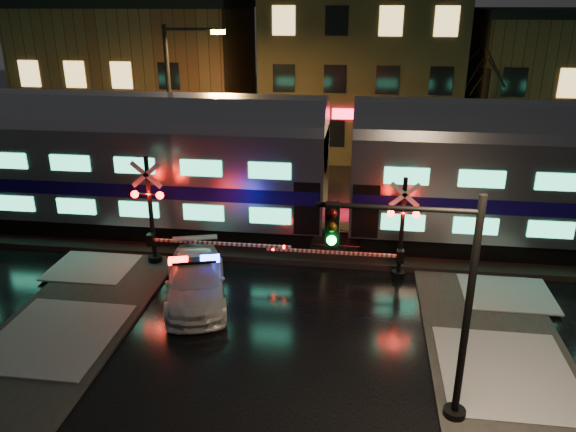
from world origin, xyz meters
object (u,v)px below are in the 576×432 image
(crossing_signal_right, at_px, (391,239))
(traffic_light, at_px, (427,307))
(streetlight, at_px, (176,106))
(crossing_signal_left, at_px, (160,223))
(police_car, at_px, (196,280))

(crossing_signal_right, height_order, traffic_light, traffic_light)
(streetlight, bearing_deg, crossing_signal_left, -78.66)
(traffic_light, bearing_deg, streetlight, 122.51)
(crossing_signal_right, distance_m, crossing_signal_left, 8.51)
(crossing_signal_left, relative_size, traffic_light, 1.04)
(crossing_signal_left, bearing_deg, streetlight, 101.34)
(crossing_signal_left, xyz_separation_m, streetlight, (-1.34, 6.69, 3.14))
(crossing_signal_left, distance_m, streetlight, 7.51)
(police_car, bearing_deg, streetlight, 94.11)
(police_car, distance_m, traffic_light, 8.84)
(traffic_light, bearing_deg, crossing_signal_left, 137.09)
(crossing_signal_right, height_order, crossing_signal_left, crossing_signal_left)
(police_car, xyz_separation_m, crossing_signal_left, (-2.00, 2.34, 1.06))
(traffic_light, bearing_deg, crossing_signal_right, 89.58)
(traffic_light, bearing_deg, police_car, 140.90)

